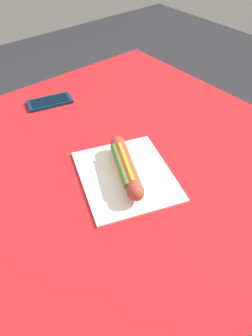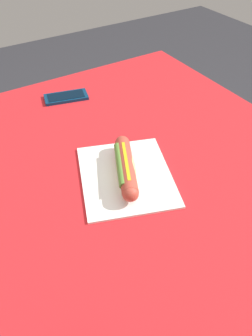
% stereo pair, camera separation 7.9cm
% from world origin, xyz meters
% --- Properties ---
extents(ground_plane, '(6.00, 6.00, 0.00)m').
position_xyz_m(ground_plane, '(0.00, 0.00, 0.00)').
color(ground_plane, '#2D2D33').
rests_on(ground_plane, ground).
extents(dining_table, '(1.22, 0.99, 0.76)m').
position_xyz_m(dining_table, '(0.00, 0.00, 0.64)').
color(dining_table, brown).
rests_on(dining_table, ground).
extents(paper_wrapper, '(0.33, 0.31, 0.01)m').
position_xyz_m(paper_wrapper, '(0.01, 0.06, 0.76)').
color(paper_wrapper, white).
rests_on(paper_wrapper, dining_table).
extents(hot_dog, '(0.21, 0.12, 0.05)m').
position_xyz_m(hot_dog, '(0.01, 0.06, 0.79)').
color(hot_dog, '#E5BC75').
rests_on(hot_dog, paper_wrapper).
extents(cell_phone, '(0.10, 0.16, 0.01)m').
position_xyz_m(cell_phone, '(0.45, 0.03, 0.77)').
color(cell_phone, '#0A2D4C').
rests_on(cell_phone, dining_table).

